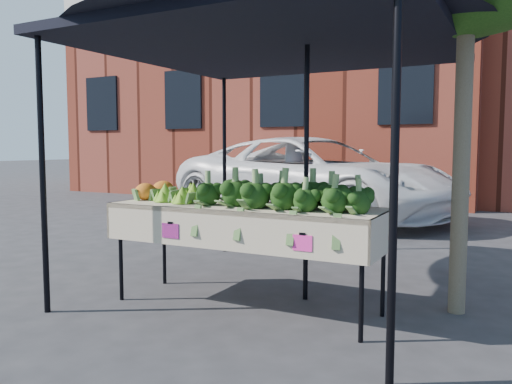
{
  "coord_description": "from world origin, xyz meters",
  "views": [
    {
      "loc": [
        1.95,
        -3.69,
        1.4
      ],
      "look_at": [
        -0.18,
        0.34,
        1.0
      ],
      "focal_mm": 36.06,
      "sensor_mm": 36.0,
      "label": 1
    }
  ],
  "objects_px": {
    "vehicle": "(315,70)",
    "street_tree": "(465,71)",
    "table": "(245,257)",
    "canopy": "(275,150)"
  },
  "relations": [
    {
      "from": "table",
      "to": "canopy",
      "type": "xyz_separation_m",
      "value": [
        0.02,
        0.56,
        0.92
      ]
    },
    {
      "from": "table",
      "to": "vehicle",
      "type": "relative_size",
      "value": 0.42
    },
    {
      "from": "canopy",
      "to": "street_tree",
      "type": "xyz_separation_m",
      "value": [
        1.63,
        0.17,
        0.64
      ]
    },
    {
      "from": "street_tree",
      "to": "canopy",
      "type": "bearing_deg",
      "value": -173.98
    },
    {
      "from": "canopy",
      "to": "street_tree",
      "type": "relative_size",
      "value": 0.78
    },
    {
      "from": "canopy",
      "to": "vehicle",
      "type": "bearing_deg",
      "value": 107.53
    },
    {
      "from": "vehicle",
      "to": "street_tree",
      "type": "height_order",
      "value": "vehicle"
    },
    {
      "from": "vehicle",
      "to": "street_tree",
      "type": "distance_m",
      "value": 5.88
    },
    {
      "from": "street_tree",
      "to": "vehicle",
      "type": "bearing_deg",
      "value": 123.56
    },
    {
      "from": "table",
      "to": "canopy",
      "type": "bearing_deg",
      "value": 88.23
    }
  ]
}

